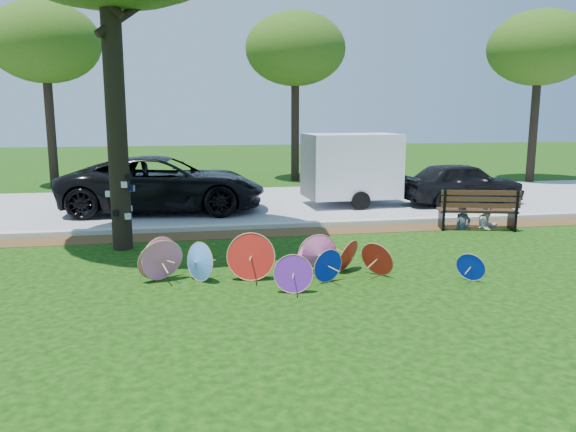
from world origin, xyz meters
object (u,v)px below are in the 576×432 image
black_van (164,184)px  dark_pickup (462,183)px  cargo_trailer (352,166)px  parasol_pile (257,258)px  person_right (488,204)px  park_bench (477,209)px  person_left (464,205)px

black_van → dark_pickup: 9.79m
cargo_trailer → parasol_pile: bearing=-120.2°
person_right → cargo_trailer: bearing=109.5°
park_bench → dark_pickup: bearing=83.2°
cargo_trailer → dark_pickup: bearing=-8.4°
dark_pickup → person_right: (-1.23, -3.85, -0.06)m
dark_pickup → person_left: bearing=147.4°
dark_pickup → person_right: size_ratio=3.23×
cargo_trailer → person_left: size_ratio=2.24×
parasol_pile → person_right: person_right is taller
parasol_pile → park_bench: (6.28, 3.41, 0.16)m
dark_pickup → black_van: bearing=82.1°
person_left → park_bench: bearing=-19.8°
cargo_trailer → person_right: size_ratio=2.28×
parasol_pile → cargo_trailer: size_ratio=2.15×
parasol_pile → park_bench: park_bench is taller
cargo_trailer → person_right: 4.99m
dark_pickup → person_right: dark_pickup is taller
dark_pickup → parasol_pile: bearing=127.0°
park_bench → person_right: person_right is taller
parasol_pile → cargo_trailer: (4.14, 7.73, 0.96)m
cargo_trailer → park_bench: cargo_trailer is taller
park_bench → person_left: person_left is taller
black_van → park_bench: 9.24m
black_van → parasol_pile: bearing=-160.6°
park_bench → person_right: 0.37m
black_van → person_left: bearing=-112.8°
dark_pickup → person_left: size_ratio=3.18×
park_bench → person_right: size_ratio=1.58×
dark_pickup → park_bench: bearing=152.0°
black_van → person_left: size_ratio=4.72×
parasol_pile → black_van: 7.90m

